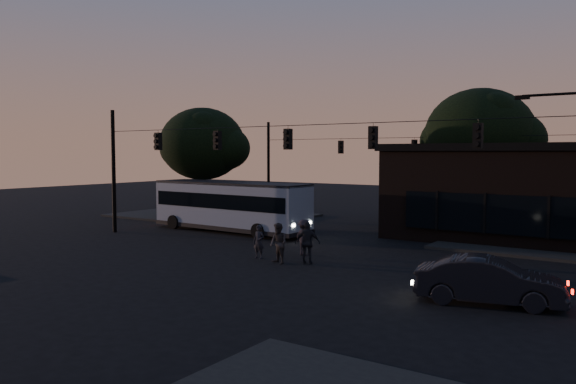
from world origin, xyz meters
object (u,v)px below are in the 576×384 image
Objects in this scene: building at (537,191)px; bus at (230,204)px; pedestrian_d at (304,237)px; car at (489,281)px; pedestrian_b at (278,243)px; pedestrian_c at (308,243)px; pedestrian_a at (259,242)px.

building is 18.04m from bus.
building is at bearing -106.12° from pedestrian_d.
building reaches higher than car.
pedestrian_b is 0.95× the size of pedestrian_c.
car is (17.82, -8.13, -0.97)m from bus.
bus is 10.66m from pedestrian_b.
pedestrian_c is at bearing 61.70° from car.
pedestrian_d reaches higher than car.
bus is at bearing 134.91° from pedestrian_a.
pedestrian_b reaches higher than pedestrian_a.
bus is at bearing -55.17° from pedestrian_c.
pedestrian_a is at bearing 65.79° from car.
building is 9.89× the size of pedestrian_a.
pedestrian_d is at bearing 51.84° from pedestrian_a.
pedestrian_a is 2.60m from pedestrian_c.
pedestrian_b is at bearing 6.67° from pedestrian_c.
car is 8.64m from pedestrian_c.
pedestrian_c is at bearing -0.74° from pedestrian_a.
pedestrian_b is at bearing -22.65° from pedestrian_a.
car is at bearing 175.78° from pedestrian_d.
car is at bearing -22.40° from bus.
bus is at bearing 162.41° from pedestrian_b.
pedestrian_d is at bearing 54.30° from car.
pedestrian_a is at bearing -39.24° from bus.
bus is 2.40× the size of car.
building is 16.81m from pedestrian_a.
pedestrian_c is (1.12, 0.64, 0.04)m from pedestrian_b.
pedestrian_d is at bearing -76.15° from pedestrian_c.
bus is 9.21m from pedestrian_d.
pedestrian_c reaches higher than car.
building is at bearing -7.85° from car.
pedestrian_d is (-8.09, -11.95, -1.85)m from building.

